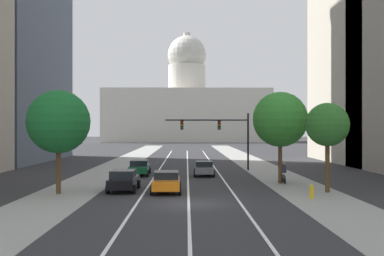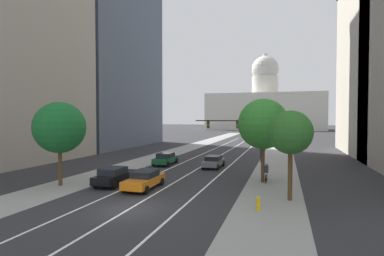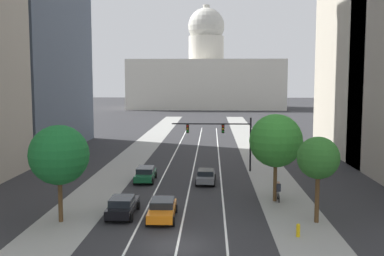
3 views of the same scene
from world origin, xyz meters
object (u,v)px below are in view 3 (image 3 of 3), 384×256
Objects in this scene: car_black at (123,206)px; car_green at (145,174)px; car_orange at (162,209)px; fire_hydrant at (298,230)px; capitol_building at (206,78)px; car_gray at (206,176)px; street_tree_mid_right at (276,141)px; traffic_signal_mast at (224,133)px; street_tree_far_right at (318,158)px; cyclist at (278,191)px; street_tree_mid_left at (59,155)px.

car_black is 11.95m from car_green.
car_orange is 1.02× the size of car_green.
car_orange reaches higher than fire_hydrant.
capitol_building reaches higher than car_black.
capitol_building is 59.98× the size of fire_hydrant.
street_tree_mid_right is (5.96, -6.48, 4.46)m from car_gray.
capitol_building is at bearing -1.74° from car_orange.
capitol_building reaches higher than traffic_signal_mast.
car_green is 0.63× the size of street_tree_mid_right.
car_orange is at bearing 159.45° from fire_hydrant.
street_tree_far_right is (2.23, -5.74, -0.49)m from street_tree_mid_right.
capitol_building is 134.53m from car_orange.
car_orange is 0.54× the size of traffic_signal_mast.
traffic_signal_mast is at bearing -24.76° from car_black.
car_orange is at bearing -167.17° from car_green.
capitol_building is 129.36m from cyclist.
car_black reaches higher than fire_hydrant.
street_tree_far_right reaches higher than fire_hydrant.
street_tree_far_right is (8.18, -12.22, 3.97)m from car_gray.
car_gray is at bearing 51.04° from street_tree_mid_left.
street_tree_mid_right is (3.99, -12.78, 0.91)m from traffic_signal_mast.
car_green is 14.35m from cyclist.
street_tree_mid_left is at bearing -178.02° from street_tree_far_right.
street_tree_mid_right is at bearing 91.70° from cyclist.
street_tree_mid_left is (-16.67, 2.53, 4.46)m from fire_hydrant.
car_gray is (1.54, -122.24, -10.20)m from capitol_building.
car_orange is 0.65× the size of street_tree_mid_right.
car_black is 19.66m from traffic_signal_mast.
street_tree_mid_right is (-0.31, 8.92, 4.73)m from fire_hydrant.
street_tree_mid_left is at bearing 142.65° from car_gray.
street_tree_mid_right is at bearing 111.21° from street_tree_far_right.
car_black is at bearing 77.24° from car_orange.
street_tree_mid_left is at bearing 171.37° from fire_hydrant.
car_gray is 0.47× the size of traffic_signal_mast.
street_tree_far_right reaches higher than car_gray.
car_gray is 9.01m from cyclist.
car_black is 1.01× the size of car_green.
cyclist is 4.36m from street_tree_mid_right.
traffic_signal_mast reaches higher than fire_hydrant.
street_tree_far_right is (11.27, -0.33, 3.95)m from car_orange.
car_gray is 0.57× the size of street_tree_mid_right.
fire_hydrant is 8.92m from cyclist.
street_tree_mid_left reaches higher than cyclist.
capitol_building is 7.69× the size of street_tree_mid_left.
car_green is 19.71m from street_tree_far_right.
car_green is (-4.63, -121.55, -10.17)m from capitol_building.
capitol_building is 122.06m from car_green.
street_tree_mid_right is (16.36, 6.38, 0.27)m from street_tree_mid_left.
street_tree_mid_left is at bearing -158.68° from street_tree_mid_right.
fire_hydrant is (6.27, -15.40, -0.27)m from car_gray.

